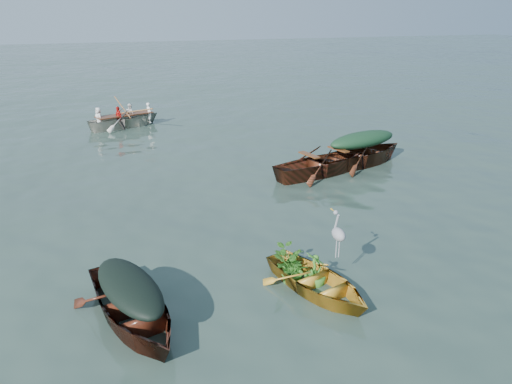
# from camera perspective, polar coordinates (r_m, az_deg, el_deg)

# --- Properties ---
(ground) EXTENTS (140.00, 140.00, 0.00)m
(ground) POSITION_cam_1_polar(r_m,az_deg,el_deg) (11.13, 2.86, -6.30)
(ground) COLOR #32463D
(ground) RESTS_ON ground
(yellow_dinghy) EXTENTS (2.21, 3.30, 0.81)m
(yellow_dinghy) POSITION_cam_1_polar(r_m,az_deg,el_deg) (9.57, 6.93, -11.26)
(yellow_dinghy) COLOR orange
(yellow_dinghy) RESTS_ON ground
(dark_covered_boat) EXTENTS (2.45, 4.20, 1.01)m
(dark_covered_boat) POSITION_cam_1_polar(r_m,az_deg,el_deg) (8.96, -13.86, -14.21)
(dark_covered_boat) COLOR #461F10
(dark_covered_boat) RESTS_ON ground
(green_tarp_boat) EXTENTS (5.25, 2.90, 1.21)m
(green_tarp_boat) POSITION_cam_1_polar(r_m,az_deg,el_deg) (17.13, 11.88, 3.02)
(green_tarp_boat) COLOR #4F2212
(green_tarp_boat) RESTS_ON ground
(open_wooden_boat) EXTENTS (5.12, 2.71, 1.18)m
(open_wooden_boat) POSITION_cam_1_polar(r_m,az_deg,el_deg) (15.99, 7.66, 2.03)
(open_wooden_boat) COLOR maroon
(open_wooden_boat) RESTS_ON ground
(rowed_boat) EXTENTS (4.67, 2.81, 1.08)m
(rowed_boat) POSITION_cam_1_polar(r_m,az_deg,el_deg) (22.86, -14.67, 7.16)
(rowed_boat) COLOR beige
(rowed_boat) RESTS_ON ground
(dark_tarp_cover) EXTENTS (1.35, 2.31, 0.40)m
(dark_tarp_cover) POSITION_cam_1_polar(r_m,az_deg,el_deg) (8.59, -14.26, -10.34)
(dark_tarp_cover) COLOR black
(dark_tarp_cover) RESTS_ON dark_covered_boat
(green_tarp_cover) EXTENTS (2.89, 1.60, 0.52)m
(green_tarp_cover) POSITION_cam_1_polar(r_m,az_deg,el_deg) (16.89, 12.09, 5.83)
(green_tarp_cover) COLOR #163622
(green_tarp_cover) RESTS_ON green_tarp_boat
(thwart_benches) EXTENTS (2.60, 1.50, 0.04)m
(thwart_benches) POSITION_cam_1_polar(r_m,az_deg,el_deg) (15.81, 7.76, 4.12)
(thwart_benches) COLOR #552C14
(thwart_benches) RESTS_ON open_wooden_boat
(heron) EXTENTS (0.39, 0.47, 0.92)m
(heron) POSITION_cam_1_polar(r_m,az_deg,el_deg) (9.53, 9.37, -5.59)
(heron) COLOR #9A9CA2
(heron) RESTS_ON yellow_dinghy
(dinghy_weeds) EXTENTS (0.95, 1.07, 0.60)m
(dinghy_weeds) POSITION_cam_1_polar(r_m,az_deg,el_deg) (9.59, 4.97, -6.27)
(dinghy_weeds) COLOR #276119
(dinghy_weeds) RESTS_ON yellow_dinghy
(rowers) EXTENTS (3.36, 2.22, 0.76)m
(rowers) POSITION_cam_1_polar(r_m,az_deg,el_deg) (22.67, -14.88, 9.42)
(rowers) COLOR white
(rowers) RESTS_ON rowed_boat
(oars) EXTENTS (1.46, 2.65, 0.06)m
(oars) POSITION_cam_1_polar(r_m,az_deg,el_deg) (22.74, -14.80, 8.55)
(oars) COLOR brown
(oars) RESTS_ON rowed_boat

